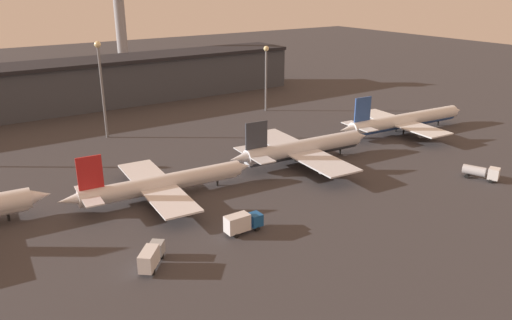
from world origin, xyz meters
The scene contains 11 objects.
ground centered at (0.00, 0.00, 0.00)m, with size 600.00×600.00×0.00m, color #383538.
terminal_building centered at (0.00, 108.33, 8.33)m, with size 166.94×20.45×16.54m.
airplane_1 centered at (-7.43, 20.46, 3.07)m, with size 41.72×32.10×11.58m.
airplane_2 centered at (30.37, 20.77, 3.61)m, with size 40.95×37.74×12.32m.
airplane_3 centered at (71.83, 24.23, 3.50)m, with size 48.79×31.90×12.51m.
service_vehicle_0 centered at (57.10, -10.75, 1.80)m, with size 5.11×8.03×3.23m.
service_vehicle_2 centered at (-19.93, -3.68, 2.00)m, with size 6.46×7.04×3.60m.
service_vehicle_4 centered at (-1.85, -2.01, 2.06)m, with size 7.22×2.43×3.75m.
lamp_post_1 centered at (-3.45, 68.44, 17.17)m, with size 1.80×1.80×27.31m.
lamp_post_2 centered at (52.48, 68.44, 14.32)m, with size 1.80×1.80×22.15m.
control_tower centered at (28.59, 141.15, 26.56)m, with size 9.00×9.00×45.92m.
Camera 1 is at (-44.45, -69.97, 43.20)m, focal length 35.00 mm.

